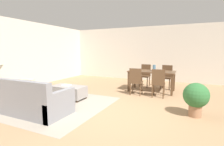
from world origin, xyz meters
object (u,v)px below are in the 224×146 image
side_table (0,88)px  dining_chair_far_left (145,74)px  dining_chair_near_right (158,82)px  couch (29,101)px  dining_chair_near_left (136,80)px  dining_table (152,74)px  vase_centerpiece (154,68)px  ottoman_table (69,91)px  potted_plant (196,97)px  dining_chair_far_right (167,75)px  book_on_ottoman (66,85)px

side_table → dining_chair_far_left: size_ratio=0.65×
dining_chair_near_right → couch: bearing=-134.1°
dining_chair_near_left → dining_chair_far_left: 1.61m
dining_table → vase_centerpiece: size_ratio=7.17×
dining_chair_far_left → vase_centerpiece: size_ratio=4.04×
ottoman_table → potted_plant: potted_plant is taller
ottoman_table → dining_chair_near_left: dining_chair_near_left is taller
dining_chair_far_right → dining_chair_near_left: bearing=-117.1°
couch → vase_centerpiece: size_ratio=8.62×
dining_chair_far_right → dining_chair_far_left: bearing=177.2°
dining_table → book_on_ottoman: 3.05m
dining_chair_near_left → dining_chair_far_left: (-0.08, 1.61, 0.00)m
dining_chair_near_right → dining_chair_far_left: bearing=117.2°
dining_chair_near_right → book_on_ottoman: (-2.63, -1.29, -0.10)m
side_table → dining_table: 4.84m
dining_table → potted_plant: (1.43, -2.03, -0.20)m
ottoman_table → book_on_ottoman: 0.21m
dining_chair_near_right → book_on_ottoman: bearing=-153.8°
couch → dining_chair_near_right: size_ratio=2.14×
dining_chair_far_right → book_on_ottoman: 3.91m
dining_table → dining_chair_near_left: 0.87m
side_table → dining_chair_far_right: 5.70m
couch → ottoman_table: (0.07, 1.37, -0.06)m
couch → dining_chair_near_left: (1.86, 2.67, 0.22)m
side_table → dining_chair_near_right: dining_chair_near_right is taller
dining_table → dining_chair_near_left: dining_chair_near_left is taller
dining_table → dining_chair_near_right: 0.86m
dining_chair_far_right → couch: bearing=-122.2°
dining_chair_near_right → vase_centerpiece: (-0.28, 0.71, 0.35)m
book_on_ottoman → side_table: bearing=-134.7°
side_table → dining_chair_far_right: size_ratio=0.65×
dining_chair_near_left → dining_chair_far_left: bearing=92.7°
dining_chair_far_right → potted_plant: 2.99m
side_table → dining_chair_near_left: bearing=39.0°
dining_chair_far_left → book_on_ottoman: (-1.81, -2.88, -0.10)m
ottoman_table → couch: bearing=-93.0°
side_table → dining_chair_far_left: 5.16m
dining_chair_far_left → dining_chair_far_right: (0.88, -0.04, 0.00)m
dining_chair_near_right → dining_chair_far_left: same height
dining_table → vase_centerpiece: (0.10, -0.05, 0.21)m
vase_centerpiece → book_on_ottoman: (-2.35, -2.00, -0.45)m
book_on_ottoman → potted_plant: (3.68, 0.02, 0.04)m
dining_table → dining_chair_far_left: 0.95m
ottoman_table → dining_chair_near_right: bearing=27.5°
dining_chair_near_left → dining_chair_far_right: 1.76m
side_table → vase_centerpiece: vase_centerpiece is taller
dining_chair_near_right → dining_chair_far_left: 1.78m
ottoman_table → side_table: side_table is taller
dining_chair_far_right → potted_plant: bearing=-70.6°
ottoman_table → dining_table: size_ratio=0.66×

